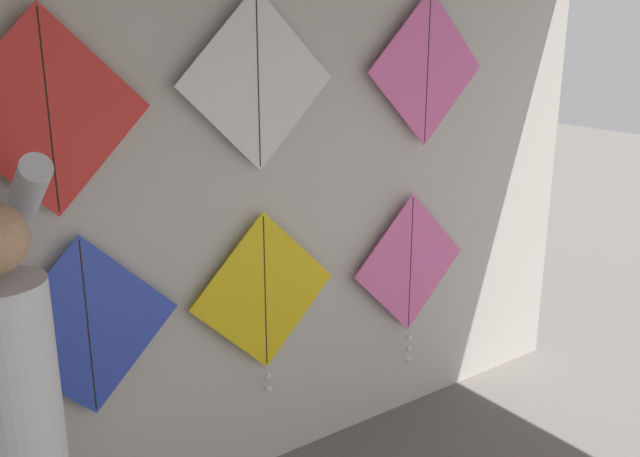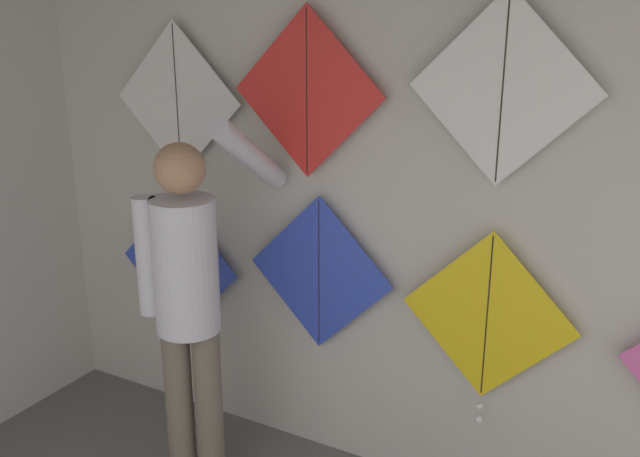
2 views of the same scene
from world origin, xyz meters
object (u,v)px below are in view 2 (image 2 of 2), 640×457
object	(u,v)px
kite_2	(487,320)
kite_6	(503,89)
kite_0	(179,265)
kite_5	(307,93)
shopkeeper	(189,290)
kite_1	(319,273)
kite_4	(177,100)

from	to	relation	value
kite_2	kite_6	size ratio (longest dim) A/B	1.17
kite_0	kite_5	size ratio (longest dim) A/B	1.00
shopkeeper	kite_6	xyz separation A→B (m)	(1.26, 0.51, 0.94)
kite_6	kite_0	bearing A→B (deg)	180.00
kite_1	kite_5	xyz separation A→B (m)	(-0.06, 0.00, 0.89)
kite_0	kite_5	bearing A→B (deg)	0.00
kite_2	kite_6	world-z (taller)	kite_6
shopkeeper	kite_2	xyz separation A→B (m)	(1.27, 0.51, -0.07)
shopkeeper	kite_2	distance (m)	1.37
kite_1	kite_5	bearing A→B (deg)	180.00
shopkeeper	kite_4	size ratio (longest dim) A/B	2.31
kite_5	kite_4	bearing A→B (deg)	180.00
shopkeeper	kite_6	size ratio (longest dim) A/B	2.31
kite_1	kite_4	distance (m)	1.17
shopkeeper	kite_5	size ratio (longest dim) A/B	2.31
kite_2	kite_6	xyz separation A→B (m)	(-0.01, 0.00, 1.02)
shopkeeper	kite_5	xyz separation A→B (m)	(0.35, 0.51, 0.88)
kite_6	kite_5	bearing A→B (deg)	180.00
shopkeeper	kite_4	world-z (taller)	kite_4
kite_4	kite_6	world-z (taller)	kite_6
kite_6	shopkeeper	bearing A→B (deg)	-158.06
kite_4	kite_0	bearing A→B (deg)	180.00
kite_2	kite_6	distance (m)	1.02
kite_2	kite_5	bearing A→B (deg)	179.98
kite_4	kite_5	distance (m)	0.78
shopkeeper	kite_2	size ratio (longest dim) A/B	1.98
kite_1	kite_0	bearing A→B (deg)	180.00
kite_4	kite_5	size ratio (longest dim) A/B	1.00
shopkeeper	kite_6	world-z (taller)	kite_6
kite_0	kite_4	bearing A→B (deg)	0.00
kite_4	kite_5	bearing A→B (deg)	0.00
kite_1	kite_4	world-z (taller)	kite_4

